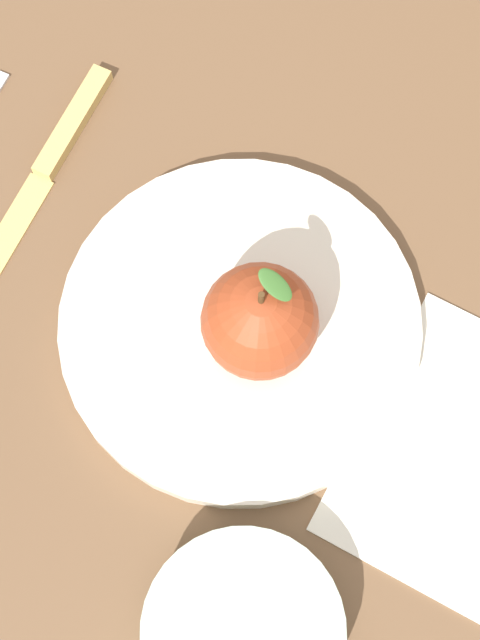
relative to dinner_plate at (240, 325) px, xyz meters
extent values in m
plane|color=brown|center=(-0.02, 0.03, -0.01)|extent=(2.40, 2.40, 0.00)
cylinder|color=silver|center=(0.00, 0.00, 0.00)|extent=(0.23, 0.23, 0.02)
torus|color=silver|center=(0.00, 0.00, 0.00)|extent=(0.23, 0.23, 0.01)
sphere|color=#9E3D1E|center=(0.00, -0.02, 0.04)|extent=(0.07, 0.07, 0.07)
cylinder|color=#4C3319|center=(0.00, -0.02, 0.08)|extent=(0.00, 0.00, 0.01)
ellipsoid|color=#386628|center=(0.01, -0.02, 0.09)|extent=(0.02, 0.02, 0.01)
cylinder|color=#B2C6B2|center=(-0.12, -0.14, 0.01)|extent=(0.11, 0.11, 0.04)
torus|color=#B2C6B2|center=(-0.12, -0.14, 0.02)|extent=(0.11, 0.11, 0.01)
cylinder|color=#8E9F8E|center=(-0.12, -0.14, 0.02)|extent=(0.09, 0.09, 0.01)
cube|color=#D8B766|center=(0.01, 0.19, 0.00)|extent=(0.09, 0.05, 0.01)
cube|color=silver|center=(0.05, -0.15, -0.01)|extent=(0.21, 0.19, 0.00)
camera|label=1|loc=(-0.13, -0.15, 0.59)|focal=54.97mm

